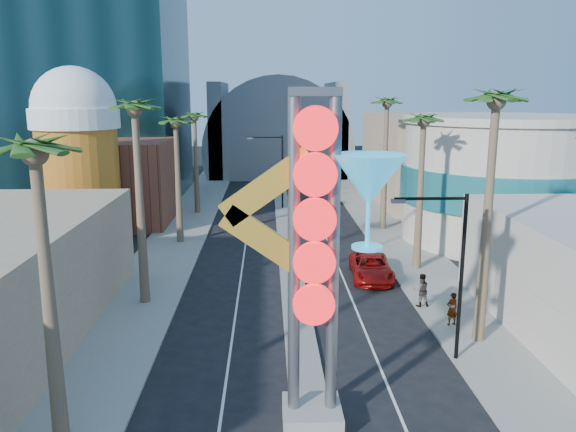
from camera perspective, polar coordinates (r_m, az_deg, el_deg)
The scene contains 22 objects.
sidewalk_west at distance 53.12m, azimuth -10.60°, elevation -1.24°, with size 5.00×100.00×0.15m, color gray.
sidewalk_east at distance 53.69m, azimuth 9.89°, elevation -1.06°, with size 5.00×100.00×0.15m, color gray.
median at distance 55.48m, azimuth -0.39°, elevation -0.45°, with size 1.60×84.00×0.15m, color gray.
brick_filler_west at distance 56.58m, azimuth -16.85°, elevation 3.32°, with size 10.00×10.00×8.00m, color brown.
filler_east at distance 66.86m, azimuth 13.24°, elevation 5.69°, with size 10.00×20.00×10.00m, color tan.
beer_mug at distance 48.79m, azimuth -20.61°, elevation 6.26°, with size 7.00×7.00×14.50m.
turquoise_building at distance 50.58m, azimuth 20.77°, elevation 3.47°, with size 16.60×16.60×10.60m.
canopy at distance 88.46m, azimuth -1.07°, elevation 7.11°, with size 22.00×16.00×22.00m.
neon_sign at distance 19.84m, azimuth 4.99°, elevation -2.37°, with size 6.53×2.60×12.55m.
streetlight_0 at distance 36.91m, azimuth 1.29°, elevation 0.67°, with size 3.79×0.25×8.00m.
streetlight_1 at distance 60.55m, azimuth -1.09°, elevation 5.24°, with size 3.79×0.25×8.00m.
streetlight_2 at distance 26.56m, azimuth 16.33°, elevation -4.58°, with size 3.45×0.25×8.00m.
palm_0 at distance 19.68m, azimuth -24.21°, elevation 4.25°, with size 2.40×2.40×11.70m.
palm_1 at distance 32.96m, azimuth -15.27°, elevation 9.28°, with size 2.40×2.40×12.70m.
palm_2 at distance 46.76m, azimuth -11.33°, elevation 8.59°, with size 2.40×2.40×11.20m.
palm_3 at distance 58.62m, azimuth -9.48°, elevation 9.36°, with size 2.40×2.40×11.20m.
palm_5 at distance 28.18m, azimuth 20.30°, elevation 9.42°, with size 2.40×2.40×13.20m.
palm_6 at distance 39.61m, azimuth 13.59°, elevation 8.51°, with size 2.40×2.40×11.70m.
palm_7 at distance 51.22m, azimuth 10.02°, elevation 10.45°, with size 2.40×2.40×12.70m.
red_pickup at distance 38.62m, azimuth 8.45°, elevation -5.19°, with size 2.64×5.73×1.59m, color #B3110D.
pedestrian_a at distance 31.68m, azimuth 16.33°, elevation -9.04°, with size 0.66×0.44×1.82m, color gray.
pedestrian_b at distance 33.88m, azimuth 13.38°, elevation -7.32°, with size 0.96×0.75×1.97m, color gray.
Camera 1 is at (-1.61, -16.08, 12.32)m, focal length 35.00 mm.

